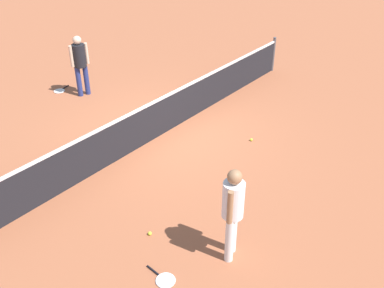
{
  "coord_description": "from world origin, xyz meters",
  "views": [
    {
      "loc": [
        -6.78,
        -6.34,
        5.4
      ],
      "look_at": [
        -1.17,
        -1.76,
        0.9
      ],
      "focal_mm": 41.27,
      "sensor_mm": 36.0,
      "label": 1
    }
  ],
  "objects_px": {
    "player_near_side": "(233,207)",
    "tennis_racket_near_player": "(164,279)",
    "tennis_racket_far_player": "(60,91)",
    "tennis_ball_by_net": "(150,233)",
    "player_far_side": "(80,61)",
    "tennis_ball_near_player": "(251,140)"
  },
  "relations": [
    {
      "from": "player_far_side",
      "to": "tennis_ball_near_player",
      "type": "distance_m",
      "value": 5.2
    },
    {
      "from": "player_near_side",
      "to": "tennis_ball_by_net",
      "type": "height_order",
      "value": "player_near_side"
    },
    {
      "from": "tennis_racket_near_player",
      "to": "player_near_side",
      "type": "bearing_deg",
      "value": -23.97
    },
    {
      "from": "player_far_side",
      "to": "tennis_ball_near_player",
      "type": "height_order",
      "value": "player_far_side"
    },
    {
      "from": "tennis_racket_far_player",
      "to": "tennis_ball_by_net",
      "type": "height_order",
      "value": "tennis_ball_by_net"
    },
    {
      "from": "player_near_side",
      "to": "player_far_side",
      "type": "distance_m",
      "value": 7.14
    },
    {
      "from": "tennis_ball_near_player",
      "to": "tennis_ball_by_net",
      "type": "height_order",
      "value": "same"
    },
    {
      "from": "player_near_side",
      "to": "tennis_racket_near_player",
      "type": "xyz_separation_m",
      "value": [
        -1.08,
        0.48,
        -1.0
      ]
    },
    {
      "from": "tennis_ball_by_net",
      "to": "player_near_side",
      "type": "bearing_deg",
      "value": -69.6
    },
    {
      "from": "player_far_side",
      "to": "tennis_racket_near_player",
      "type": "distance_m",
      "value": 7.22
    },
    {
      "from": "player_far_side",
      "to": "tennis_ball_near_player",
      "type": "bearing_deg",
      "value": -80.3
    },
    {
      "from": "tennis_racket_near_player",
      "to": "tennis_racket_far_player",
      "type": "bearing_deg",
      "value": 65.31
    },
    {
      "from": "tennis_racket_near_player",
      "to": "tennis_ball_by_net",
      "type": "xyz_separation_m",
      "value": [
        0.58,
        0.87,
        0.02
      ]
    },
    {
      "from": "tennis_racket_near_player",
      "to": "player_far_side",
      "type": "bearing_deg",
      "value": 60.67
    },
    {
      "from": "tennis_ball_near_player",
      "to": "player_far_side",
      "type": "bearing_deg",
      "value": 99.7
    },
    {
      "from": "tennis_racket_far_player",
      "to": "tennis_ball_near_player",
      "type": "relative_size",
      "value": 9.2
    },
    {
      "from": "tennis_racket_far_player",
      "to": "tennis_ball_near_player",
      "type": "xyz_separation_m",
      "value": [
        1.16,
        -5.77,
        0.02
      ]
    },
    {
      "from": "player_near_side",
      "to": "tennis_racket_far_player",
      "type": "height_order",
      "value": "player_near_side"
    },
    {
      "from": "player_near_side",
      "to": "tennis_racket_far_player",
      "type": "distance_m",
      "value": 7.82
    },
    {
      "from": "tennis_racket_near_player",
      "to": "tennis_ball_near_player",
      "type": "xyz_separation_m",
      "value": [
        4.36,
        1.21,
        0.02
      ]
    },
    {
      "from": "player_near_side",
      "to": "tennis_ball_by_net",
      "type": "bearing_deg",
      "value": 110.4
    },
    {
      "from": "player_far_side",
      "to": "tennis_racket_near_player",
      "type": "xyz_separation_m",
      "value": [
        -3.5,
        -6.24,
        -1.0
      ]
    }
  ]
}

